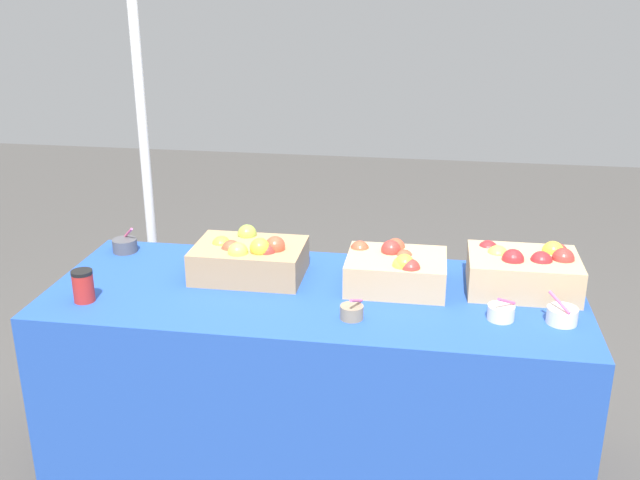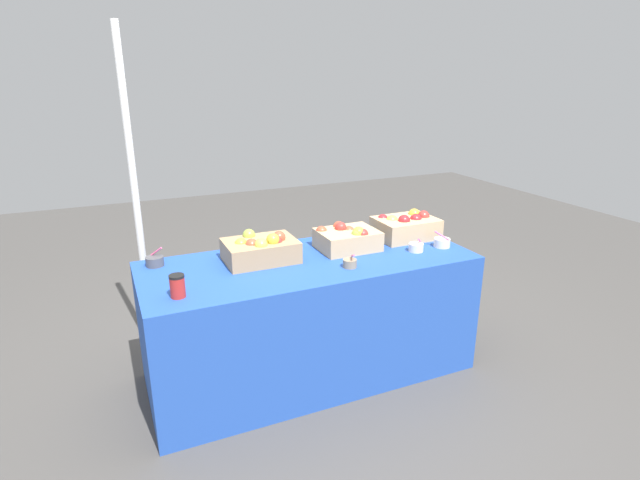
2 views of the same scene
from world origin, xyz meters
name	(u,v)px [view 2 (image 2 of 2)]	position (x,y,z in m)	size (l,w,h in m)	color
ground_plane	(310,371)	(0.00, 0.00, 0.00)	(10.00, 10.00, 0.00)	#474442
table	(310,317)	(0.00, 0.00, 0.37)	(1.90, 0.76, 0.74)	#234CAD
apple_crate_left	(406,226)	(0.73, 0.13, 0.82)	(0.38, 0.29, 0.17)	tan
apple_crate_middle	(347,238)	(0.28, 0.08, 0.81)	(0.35, 0.28, 0.16)	tan
apple_crate_right	(261,249)	(-0.26, 0.10, 0.81)	(0.40, 0.29, 0.17)	tan
sample_bowl_near	(416,247)	(0.64, -0.13, 0.77)	(0.09, 0.09, 0.09)	silver
sample_bowl_mid	(350,263)	(0.16, -0.20, 0.76)	(0.08, 0.09, 0.09)	gray
sample_bowl_far	(442,242)	(0.83, -0.12, 0.77)	(0.10, 0.10, 0.10)	silver
sample_bowl_extra	(155,261)	(-0.82, 0.26, 0.77)	(0.10, 0.10, 0.11)	#4C4C51
coffee_cup	(177,286)	(-0.77, -0.21, 0.80)	(0.07, 0.07, 0.11)	red
tent_pole	(136,203)	(-0.86, 0.64, 1.02)	(0.04, 0.04, 2.04)	white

